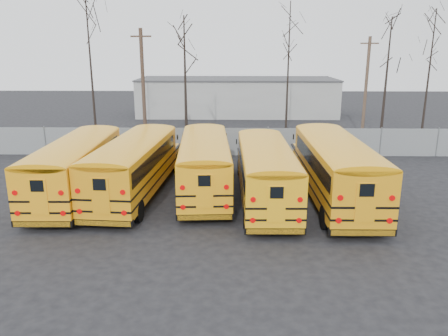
{
  "coord_description": "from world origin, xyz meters",
  "views": [
    {
      "loc": [
        1.45,
        -18.52,
        7.52
      ],
      "look_at": [
        1.05,
        2.81,
        1.6
      ],
      "focal_mm": 35.0,
      "sensor_mm": 36.0,
      "label": 1
    }
  ],
  "objects_px": {
    "bus_d": "(265,168)",
    "bus_e": "(335,164)",
    "bus_a": "(77,163)",
    "bus_c": "(205,160)",
    "utility_pole_right": "(366,87)",
    "utility_pole_left": "(143,88)",
    "bus_b": "(135,162)"
  },
  "relations": [
    {
      "from": "bus_e",
      "to": "bus_a",
      "type": "bearing_deg",
      "value": 177.91
    },
    {
      "from": "bus_d",
      "to": "utility_pole_left",
      "type": "bearing_deg",
      "value": 122.94
    },
    {
      "from": "bus_d",
      "to": "utility_pole_right",
      "type": "distance_m",
      "value": 19.36
    },
    {
      "from": "bus_c",
      "to": "utility_pole_right",
      "type": "height_order",
      "value": "utility_pole_right"
    },
    {
      "from": "bus_b",
      "to": "utility_pole_right",
      "type": "xyz_separation_m",
      "value": [
        16.28,
        15.79,
        2.5
      ]
    },
    {
      "from": "bus_a",
      "to": "bus_e",
      "type": "xyz_separation_m",
      "value": [
        13.1,
        -0.39,
        0.11
      ]
    },
    {
      "from": "bus_c",
      "to": "bus_e",
      "type": "height_order",
      "value": "bus_e"
    },
    {
      "from": "bus_a",
      "to": "utility_pole_right",
      "type": "distance_m",
      "value": 25.13
    },
    {
      "from": "bus_d",
      "to": "utility_pole_right",
      "type": "height_order",
      "value": "utility_pole_right"
    },
    {
      "from": "bus_a",
      "to": "bus_b",
      "type": "bearing_deg",
      "value": 2.61
    },
    {
      "from": "bus_a",
      "to": "utility_pole_left",
      "type": "bearing_deg",
      "value": 83.12
    },
    {
      "from": "bus_b",
      "to": "bus_c",
      "type": "relative_size",
      "value": 1.02
    },
    {
      "from": "bus_b",
      "to": "utility_pole_left",
      "type": "distance_m",
      "value": 12.12
    },
    {
      "from": "bus_e",
      "to": "bus_d",
      "type": "bearing_deg",
      "value": -176.41
    },
    {
      "from": "bus_e",
      "to": "utility_pole_left",
      "type": "height_order",
      "value": "utility_pole_left"
    },
    {
      "from": "bus_d",
      "to": "utility_pole_left",
      "type": "distance_m",
      "value": 15.32
    },
    {
      "from": "bus_b",
      "to": "utility_pole_right",
      "type": "bearing_deg",
      "value": 48.39
    },
    {
      "from": "utility_pole_left",
      "to": "bus_d",
      "type": "bearing_deg",
      "value": -47.32
    },
    {
      "from": "bus_a",
      "to": "bus_d",
      "type": "xyz_separation_m",
      "value": [
        9.62,
        -0.63,
        -0.04
      ]
    },
    {
      "from": "bus_a",
      "to": "bus_e",
      "type": "bearing_deg",
      "value": -2.77
    },
    {
      "from": "bus_a",
      "to": "bus_c",
      "type": "relative_size",
      "value": 1.0
    },
    {
      "from": "utility_pole_right",
      "to": "bus_d",
      "type": "bearing_deg",
      "value": -117.41
    },
    {
      "from": "bus_a",
      "to": "utility_pole_right",
      "type": "xyz_separation_m",
      "value": [
        19.23,
        15.98,
        2.52
      ]
    },
    {
      "from": "bus_a",
      "to": "bus_e",
      "type": "relative_size",
      "value": 0.95
    },
    {
      "from": "bus_d",
      "to": "bus_e",
      "type": "relative_size",
      "value": 0.93
    },
    {
      "from": "bus_d",
      "to": "utility_pole_left",
      "type": "height_order",
      "value": "utility_pole_left"
    },
    {
      "from": "bus_b",
      "to": "bus_c",
      "type": "distance_m",
      "value": 3.63
    },
    {
      "from": "bus_b",
      "to": "utility_pole_right",
      "type": "relative_size",
      "value": 1.34
    },
    {
      "from": "bus_d",
      "to": "bus_e",
      "type": "distance_m",
      "value": 3.48
    },
    {
      "from": "bus_b",
      "to": "utility_pole_left",
      "type": "bearing_deg",
      "value": 102.74
    },
    {
      "from": "bus_e",
      "to": "bus_c",
      "type": "bearing_deg",
      "value": 169.02
    },
    {
      "from": "bus_a",
      "to": "bus_c",
      "type": "height_order",
      "value": "bus_a"
    }
  ]
}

